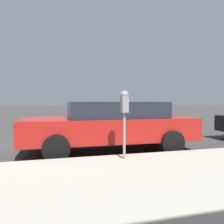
{
  "coord_description": "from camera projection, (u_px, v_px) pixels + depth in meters",
  "views": [
    {
      "loc": [
        -7.0,
        0.54,
        1.37
      ],
      "look_at": [
        -2.51,
        -0.66,
        1.17
      ],
      "focal_mm": 35.0,
      "sensor_mm": 36.0,
      "label": 1
    }
  ],
  "objects": [
    {
      "name": "car_red",
      "position": [
        111.0,
        124.0,
        6.24
      ],
      "size": [
        2.06,
        4.79,
        1.39
      ],
      "rotation": [
        0.0,
        0.0,
        -0.01
      ],
      "color": "#B21E19",
      "rests_on": "ground_plane"
    },
    {
      "name": "parking_meter",
      "position": [
        124.0,
        107.0,
        4.64
      ],
      "size": [
        0.21,
        0.19,
        1.46
      ],
      "color": "gray",
      "rests_on": "sidewalk"
    },
    {
      "name": "sidewalk",
      "position": [
        106.0,
        220.0,
        2.4
      ],
      "size": [
        5.03,
        56.0,
        0.16
      ],
      "primitive_type": "cube",
      "color": "#B7B2A3",
      "rests_on": "ground_plane"
    },
    {
      "name": "ground_plane",
      "position": [
        72.0,
        146.0,
        6.95
      ],
      "size": [
        220.0,
        220.0,
        0.0
      ],
      "primitive_type": "plane",
      "color": "#3D3A3A"
    }
  ]
}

